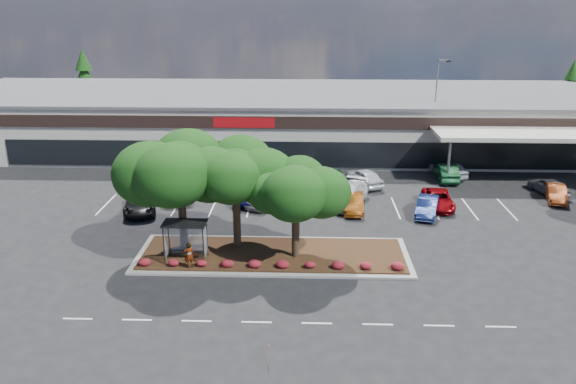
{
  "coord_description": "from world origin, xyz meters",
  "views": [
    {
      "loc": [
        0.17,
        -29.73,
        16.22
      ],
      "look_at": [
        -1.2,
        9.65,
        2.6
      ],
      "focal_mm": 35.0,
      "sensor_mm": 36.0,
      "label": 1
    }
  ],
  "objects_px": {
    "light_pole": "(435,117)",
    "car_0": "(141,203)",
    "car_1": "(175,190)",
    "survey_stake": "(268,352)"
  },
  "relations": [
    {
      "from": "light_pole",
      "to": "car_0",
      "type": "xyz_separation_m",
      "value": [
        -26.4,
        -15.81,
        -3.96
      ]
    },
    {
      "from": "survey_stake",
      "to": "car_0",
      "type": "xyz_separation_m",
      "value": [
        -11.58,
        19.54,
        0.06
      ]
    },
    {
      "from": "survey_stake",
      "to": "car_0",
      "type": "relative_size",
      "value": 0.2
    },
    {
      "from": "light_pole",
      "to": "survey_stake",
      "type": "bearing_deg",
      "value": -112.75
    },
    {
      "from": "survey_stake",
      "to": "car_1",
      "type": "xyz_separation_m",
      "value": [
        -9.57,
        22.82,
        0.1
      ]
    },
    {
      "from": "survey_stake",
      "to": "light_pole",
      "type": "bearing_deg",
      "value": 67.25
    },
    {
      "from": "car_0",
      "to": "car_1",
      "type": "distance_m",
      "value": 3.85
    },
    {
      "from": "survey_stake",
      "to": "car_1",
      "type": "height_order",
      "value": "car_1"
    },
    {
      "from": "light_pole",
      "to": "car_0",
      "type": "height_order",
      "value": "light_pole"
    },
    {
      "from": "car_1",
      "to": "car_0",
      "type": "bearing_deg",
      "value": -141.56
    }
  ]
}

